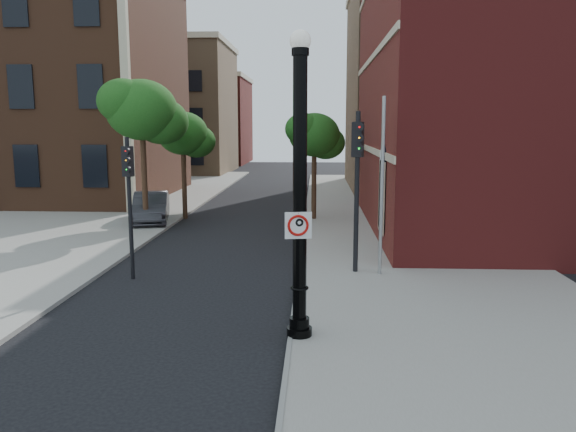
# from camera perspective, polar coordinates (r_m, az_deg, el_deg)

# --- Properties ---
(ground) EXTENTS (120.00, 120.00, 0.00)m
(ground) POSITION_cam_1_polar(r_m,az_deg,el_deg) (12.47, -9.45, -12.36)
(ground) COLOR black
(ground) RESTS_ON ground
(sidewalk_right) EXTENTS (8.00, 60.00, 0.12)m
(sidewalk_right) POSITION_cam_1_polar(r_m,az_deg,el_deg) (22.05, 11.80, -2.79)
(sidewalk_right) COLOR gray
(sidewalk_right) RESTS_ON ground
(sidewalk_left) EXTENTS (10.00, 50.00, 0.12)m
(sidewalk_left) POSITION_cam_1_polar(r_m,az_deg,el_deg) (31.84, -18.43, 0.57)
(sidewalk_left) COLOR gray
(sidewalk_left) RESTS_ON ground
(curb_edge) EXTENTS (0.10, 60.00, 0.14)m
(curb_edge) POSITION_cam_1_polar(r_m,az_deg,el_deg) (21.79, 1.47, -2.71)
(curb_edge) COLOR gray
(curb_edge) RESTS_ON ground
(victorian_building) EXTENTS (18.60, 14.60, 17.95)m
(victorian_building) POSITION_cam_1_polar(r_m,az_deg,el_deg) (40.10, -25.54, 14.28)
(victorian_building) COLOR brown
(victorian_building) RESTS_ON ground
(bg_building_tan_a) EXTENTS (12.00, 12.00, 12.00)m
(bg_building_tan_a) POSITION_cam_1_polar(r_m,az_deg,el_deg) (57.23, -12.04, 10.40)
(bg_building_tan_a) COLOR #91704F
(bg_building_tan_a) RESTS_ON ground
(bg_building_red) EXTENTS (12.00, 12.00, 10.00)m
(bg_building_red) POSITION_cam_1_polar(r_m,az_deg,el_deg) (70.84, -9.08, 9.39)
(bg_building_red) COLOR maroon
(bg_building_red) RESTS_ON ground
(bg_building_tan_b) EXTENTS (22.00, 14.00, 14.00)m
(bg_building_tan_b) POSITION_cam_1_polar(r_m,az_deg,el_deg) (43.51, 21.35, 11.76)
(bg_building_tan_b) COLOR #91704F
(bg_building_tan_b) RESTS_ON ground
(lamppost) EXTENTS (0.54, 0.54, 6.42)m
(lamppost) POSITION_cam_1_polar(r_m,az_deg,el_deg) (11.56, 1.21, 1.27)
(lamppost) COLOR black
(lamppost) RESTS_ON ground
(no_parking_sign) EXTENTS (0.55, 0.12, 0.55)m
(no_parking_sign) POSITION_cam_1_polar(r_m,az_deg,el_deg) (11.46, 1.06, -0.94)
(no_parking_sign) COLOR white
(no_parking_sign) RESTS_ON ground
(parked_car) EXTENTS (2.49, 4.67, 1.46)m
(parked_car) POSITION_cam_1_polar(r_m,az_deg,el_deg) (27.28, -13.74, 0.84)
(parked_car) COLOR #2D2D32
(parked_car) RESTS_ON ground
(traffic_signal_left) EXTENTS (0.32, 0.37, 4.23)m
(traffic_signal_left) POSITION_cam_1_polar(r_m,az_deg,el_deg) (17.10, -15.87, 3.10)
(traffic_signal_left) COLOR black
(traffic_signal_left) RESTS_ON ground
(traffic_signal_right) EXTENTS (0.39, 0.44, 4.98)m
(traffic_signal_right) POSITION_cam_1_polar(r_m,az_deg,el_deg) (16.94, 7.07, 5.04)
(traffic_signal_right) COLOR black
(traffic_signal_right) RESTS_ON ground
(utility_pole) EXTENTS (0.11, 0.11, 5.40)m
(utility_pole) POSITION_cam_1_polar(r_m,az_deg,el_deg) (16.81, 9.50, 2.71)
(utility_pole) COLOR #999999
(utility_pole) RESTS_ON ground
(street_tree_a) EXTENTS (3.62, 3.27, 6.53)m
(street_tree_a) POSITION_cam_1_polar(r_m,az_deg,el_deg) (25.34, -14.51, 10.24)
(street_tree_a) COLOR black
(street_tree_a) RESTS_ON ground
(street_tree_b) EXTENTS (2.91, 2.63, 5.24)m
(street_tree_b) POSITION_cam_1_polar(r_m,az_deg,el_deg) (27.98, -10.55, 8.14)
(street_tree_b) COLOR black
(street_tree_b) RESTS_ON ground
(street_tree_c) EXTENTS (2.86, 2.59, 5.16)m
(street_tree_c) POSITION_cam_1_polar(r_m,az_deg,el_deg) (26.87, 2.76, 8.11)
(street_tree_c) COLOR black
(street_tree_c) RESTS_ON ground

